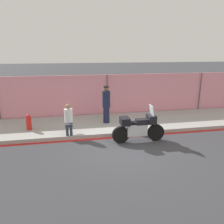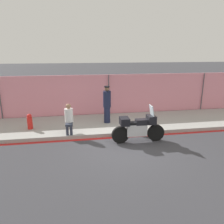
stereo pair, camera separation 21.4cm
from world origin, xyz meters
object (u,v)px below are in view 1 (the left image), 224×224
officer_standing (106,104)px  person_seated_on_curb (69,117)px  fire_hydrant (29,122)px  motorcycle (138,127)px

officer_standing → person_seated_on_curb: 2.14m
officer_standing → fire_hydrant: size_ratio=2.56×
person_seated_on_curb → fire_hydrant: size_ratio=1.79×
motorcycle → person_seated_on_curb: 3.02m
motorcycle → officer_standing: size_ratio=1.21×
officer_standing → motorcycle: bearing=-66.4°
officer_standing → person_seated_on_curb: size_ratio=1.43×
motorcycle → fire_hydrant: (-4.59, 1.87, -0.10)m
person_seated_on_curb → fire_hydrant: bearing=157.6°
motorcycle → person_seated_on_curb: bearing=158.4°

